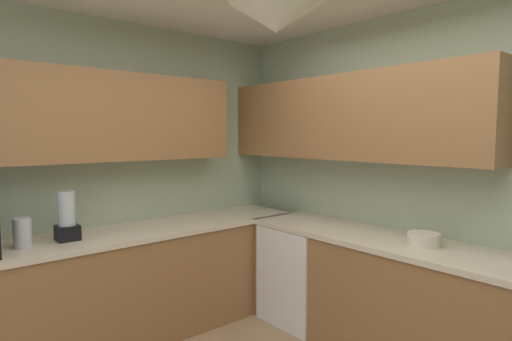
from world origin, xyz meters
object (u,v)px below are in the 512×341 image
at_px(blender_appliance, 67,218).
at_px(dishwasher, 304,273).
at_px(bowl, 424,239).
at_px(kettle, 22,233).

bearing_deg(blender_appliance, dishwasher, 69.81).
distance_m(bowl, blender_appliance, 2.53).
bearing_deg(dishwasher, blender_appliance, -110.19).
height_order(dishwasher, kettle, kettle).
distance_m(dishwasher, kettle, 2.26).
height_order(dishwasher, blender_appliance, blender_appliance).
height_order(bowl, blender_appliance, blender_appliance).
xyz_separation_m(dishwasher, bowl, (1.09, 0.03, 0.52)).
relative_size(kettle, blender_appliance, 0.57).
bearing_deg(kettle, dishwasher, 72.95).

